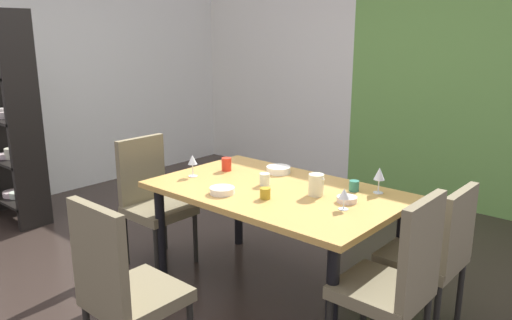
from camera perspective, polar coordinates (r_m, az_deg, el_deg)
name	(u,v)px	position (r m, az deg, el deg)	size (l,w,h in m)	color
ground_plane	(201,273)	(3.91, -6.25, -12.76)	(5.46, 5.59, 0.02)	#2E241F
back_panel_interior	(274,61)	(6.55, 2.05, 11.21)	(2.38, 0.10, 2.80)	silver
garden_window_panel	(499,72)	(5.28, 26.02, 8.98)	(3.07, 0.10, 2.80)	#679B46
left_interior_panel	(20,69)	(5.77, -25.34, 9.40)	(0.10, 5.59, 2.80)	silver
dining_table	(275,200)	(3.39, 2.22, -4.63)	(1.66, 1.03, 0.75)	#BE9046
chair_right_far	(435,250)	(3.19, 19.76, -9.70)	(0.44, 0.44, 0.92)	#6C6347
chair_right_near	(397,278)	(2.74, 15.79, -12.90)	(0.44, 0.44, 1.00)	#6C6347
chair_left_near	(152,196)	(3.96, -11.81, -4.06)	(0.44, 0.44, 0.99)	#6C6347
chair_head_near	(122,286)	(2.67, -15.08, -13.68)	(0.44, 0.44, 0.99)	#6C6347
display_shelf	(7,120)	(5.22, -26.59, 4.08)	(0.77, 0.31, 1.96)	black
wine_glass_right	(344,194)	(2.99, 10.04, -3.89)	(0.07, 0.07, 0.13)	silver
wine_glass_near_shelf	(379,174)	(3.33, 13.91, -1.62)	(0.07, 0.07, 0.17)	silver
wine_glass_rear	(192,161)	(3.64, -7.32, -0.08)	(0.07, 0.07, 0.16)	silver
serving_bowl_near_window	(278,170)	(3.73, 2.58, -1.11)	(0.18, 0.18, 0.05)	white
serving_bowl_front	(222,190)	(3.26, -3.90, -3.50)	(0.16, 0.16, 0.04)	white
serving_bowl_left	(347,199)	(3.15, 10.35, -4.45)	(0.13, 0.13, 0.04)	silver
cup_corner	(265,179)	(3.42, 0.99, -2.22)	(0.07, 0.07, 0.08)	silver
cup_west	(354,186)	(3.36, 11.14, -2.92)	(0.07, 0.07, 0.07)	#2D745F
cup_center	(265,193)	(3.15, 1.06, -3.83)	(0.07, 0.07, 0.07)	#AD8D22
cup_north	(227,164)	(3.79, -3.39, -0.49)	(0.07, 0.07, 0.10)	red
pitcher_east	(316,185)	(3.23, 6.90, -2.82)	(0.11, 0.10, 0.14)	beige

